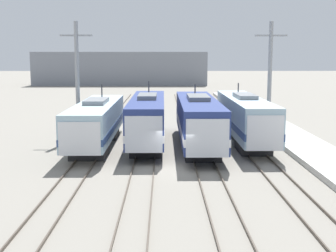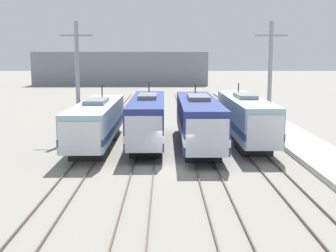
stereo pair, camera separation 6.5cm
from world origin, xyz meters
name	(u,v)px [view 1 (the left image)]	position (x,y,z in m)	size (l,w,h in m)	color
ground_plane	(175,168)	(0.00, 0.00, 0.00)	(400.00, 400.00, 0.00)	gray
rail_pair_far_left	(81,167)	(-6.40, 0.00, 0.07)	(1.51, 120.00, 0.15)	#4C4238
rail_pair_center_left	(144,167)	(-2.13, 0.00, 0.07)	(1.51, 120.00, 0.15)	#4C4238
rail_pair_center_right	(206,167)	(2.13, 0.00, 0.07)	(1.51, 120.00, 0.15)	#4C4238
rail_pair_far_right	(268,167)	(6.40, 0.00, 0.07)	(1.51, 120.00, 0.15)	#4C4238
locomotive_far_left	(96,123)	(-6.40, 7.43, 2.07)	(3.13, 16.58, 5.02)	#232326
locomotive_center_left	(147,119)	(-2.13, 8.45, 2.22)	(2.87, 16.79, 5.25)	black
locomotive_center_right	(198,121)	(2.13, 7.30, 2.22)	(3.14, 17.45, 5.06)	black
locomotive_far_right	(246,118)	(6.40, 9.16, 2.20)	(2.89, 17.15, 5.02)	#232326
catenary_tower_left	(77,78)	(-8.70, 12.15, 5.54)	(2.97, 0.38, 10.70)	gray
catenary_tower_right	(270,78)	(9.07, 12.15, 5.54)	(2.97, 0.38, 10.70)	gray
platform	(334,165)	(10.94, 0.00, 0.21)	(4.00, 120.00, 0.42)	#B7B5AD
depot_building	(121,68)	(-11.82, 92.41, 4.23)	(44.15, 12.59, 8.46)	gray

